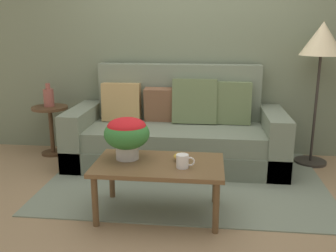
% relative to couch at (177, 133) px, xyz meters
% --- Properties ---
extents(ground_plane, '(14.00, 14.00, 0.00)m').
position_rel_couch_xyz_m(ground_plane, '(0.14, -0.66, -0.33)').
color(ground_plane, '#997A56').
extents(wall_back, '(6.40, 0.12, 2.91)m').
position_rel_couch_xyz_m(wall_back, '(0.14, 0.47, 1.12)').
color(wall_back, slate).
rests_on(wall_back, ground).
extents(area_rug, '(2.62, 1.83, 0.01)m').
position_rel_couch_xyz_m(area_rug, '(0.14, -0.48, -0.33)').
color(area_rug, gray).
rests_on(area_rug, ground).
extents(couch, '(2.27, 0.90, 1.05)m').
position_rel_couch_xyz_m(couch, '(0.00, 0.00, 0.00)').
color(couch, '#626B59').
rests_on(couch, ground).
extents(coffee_table, '(1.00, 0.60, 0.43)m').
position_rel_couch_xyz_m(coffee_table, '(-0.03, -1.21, 0.05)').
color(coffee_table, brown).
rests_on(coffee_table, ground).
extents(side_table, '(0.41, 0.41, 0.57)m').
position_rel_couch_xyz_m(side_table, '(-1.47, 0.12, 0.06)').
color(side_table, '#4C331E').
rests_on(side_table, ground).
extents(floor_lamp, '(0.44, 0.44, 1.51)m').
position_rel_couch_xyz_m(floor_lamp, '(1.47, 0.14, 0.93)').
color(floor_lamp, '#2D2823').
rests_on(floor_lamp, ground).
extents(potted_plant, '(0.36, 0.36, 0.33)m').
position_rel_couch_xyz_m(potted_plant, '(-0.29, -1.14, 0.30)').
color(potted_plant, '#B7B2A8').
rests_on(potted_plant, coffee_table).
extents(coffee_mug, '(0.14, 0.09, 0.10)m').
position_rel_couch_xyz_m(coffee_mug, '(0.16, -1.29, 0.15)').
color(coffee_mug, white).
rests_on(coffee_mug, coffee_table).
extents(snack_bowl, '(0.12, 0.12, 0.06)m').
position_rel_couch_xyz_m(snack_bowl, '(0.14, -1.14, 0.13)').
color(snack_bowl, gold).
rests_on(snack_bowl, coffee_table).
extents(table_vase, '(0.12, 0.12, 0.27)m').
position_rel_couch_xyz_m(table_vase, '(-1.48, 0.14, 0.34)').
color(table_vase, '#934C42').
rests_on(table_vase, side_table).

